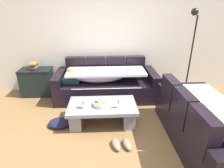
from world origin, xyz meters
TOP-DOWN VIEW (x-y plane):
  - ground_plane at (0.00, 0.00)m, footprint 14.00×14.00m
  - back_wall at (0.00, 2.15)m, footprint 9.00×0.10m
  - couch_along_wall at (-0.00, 1.62)m, footprint 2.27×0.92m
  - couch_near_window at (1.45, -0.06)m, footprint 0.92×1.96m
  - coffee_table at (-0.07, 0.58)m, footprint 1.20×0.68m
  - fruit_bowl at (-0.09, 0.53)m, footprint 0.28×0.28m
  - wine_glass_near_left at (-0.37, 0.46)m, footprint 0.07×0.07m
  - wine_glass_near_right at (0.21, 0.44)m, footprint 0.07×0.07m
  - open_magazine at (0.21, 0.58)m, footprint 0.30×0.24m
  - side_cabinet at (-1.61, 1.85)m, footprint 0.72×0.44m
  - book_stack_on_cabinet at (-1.63, 1.85)m, footprint 0.19×0.23m
  - floor_lamp at (1.81, 1.47)m, footprint 0.33×0.31m
  - pair_of_shoes at (0.22, -0.07)m, footprint 0.34×0.29m
  - crumpled_garment at (-0.83, 0.52)m, footprint 0.42×0.34m

SIDE VIEW (x-z plane):
  - ground_plane at x=0.00m, z-range 0.00..0.00m
  - pair_of_shoes at x=0.22m, z-range 0.00..0.09m
  - crumpled_garment at x=-0.83m, z-range 0.00..0.12m
  - coffee_table at x=-0.07m, z-range 0.05..0.43m
  - side_cabinet at x=-1.61m, z-range 0.00..0.64m
  - couch_along_wall at x=0.00m, z-range -0.11..0.77m
  - couch_near_window at x=1.45m, z-range -0.10..0.78m
  - open_magazine at x=0.21m, z-range 0.38..0.39m
  - fruit_bowl at x=-0.09m, z-range 0.37..0.47m
  - wine_glass_near_left at x=-0.37m, z-range 0.41..0.58m
  - wine_glass_near_right at x=0.21m, z-range 0.41..0.58m
  - book_stack_on_cabinet at x=-1.63m, z-range 0.64..0.80m
  - floor_lamp at x=1.81m, z-range 0.14..2.09m
  - back_wall at x=0.00m, z-range 0.00..2.70m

